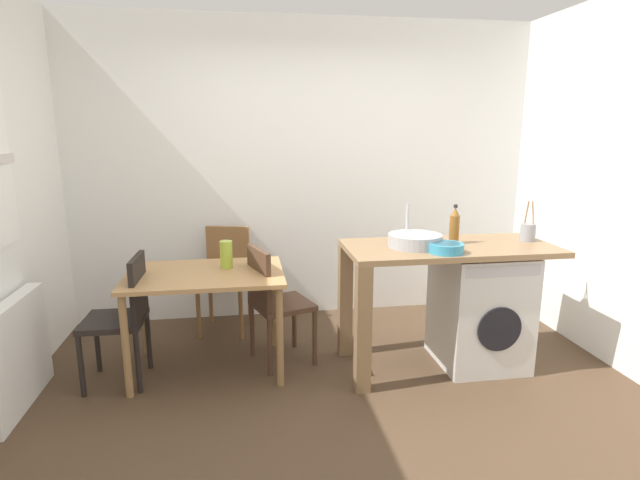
% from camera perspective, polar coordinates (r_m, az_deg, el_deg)
% --- Properties ---
extents(ground_plane, '(5.46, 5.46, 0.00)m').
position_cam_1_polar(ground_plane, '(3.41, 2.36, -18.13)').
color(ground_plane, '#4C3826').
extents(wall_back, '(4.60, 0.10, 2.70)m').
position_cam_1_polar(wall_back, '(4.67, -1.70, 7.80)').
color(wall_back, white).
rests_on(wall_back, ground_plane).
extents(radiator, '(0.10, 0.80, 0.70)m').
position_cam_1_polar(radiator, '(3.75, -31.26, -11.11)').
color(radiator, white).
rests_on(radiator, ground_plane).
extents(dining_table, '(1.10, 0.76, 0.74)m').
position_cam_1_polar(dining_table, '(3.69, -12.87, -5.05)').
color(dining_table, tan).
rests_on(dining_table, ground_plane).
extents(chair_person_seat, '(0.41, 0.41, 0.90)m').
position_cam_1_polar(chair_person_seat, '(3.71, -21.37, -7.69)').
color(chair_person_seat, black).
rests_on(chair_person_seat, ground_plane).
extents(chair_opposite, '(0.51, 0.51, 0.90)m').
position_cam_1_polar(chair_opposite, '(3.75, -5.36, -6.67)').
color(chair_opposite, '#4C3323').
rests_on(chair_opposite, ground_plane).
extents(chair_spare_by_wall, '(0.48, 0.48, 0.90)m').
position_cam_1_polar(chair_spare_by_wall, '(4.46, -10.65, -3.68)').
color(chair_spare_by_wall, olive).
rests_on(chair_spare_by_wall, ground_plane).
extents(kitchen_counter, '(1.50, 0.68, 0.92)m').
position_cam_1_polar(kitchen_counter, '(3.67, 11.37, -3.12)').
color(kitchen_counter, olive).
rests_on(kitchen_counter, ground_plane).
extents(washing_machine, '(0.60, 0.61, 0.86)m').
position_cam_1_polar(washing_machine, '(3.95, 17.68, -7.38)').
color(washing_machine, silver).
rests_on(washing_machine, ground_plane).
extents(sink_basin, '(0.38, 0.38, 0.09)m').
position_cam_1_polar(sink_basin, '(3.60, 10.74, -0.05)').
color(sink_basin, '#9EA0A5').
rests_on(sink_basin, kitchen_counter).
extents(tap, '(0.02, 0.02, 0.28)m').
position_cam_1_polar(tap, '(3.75, 9.88, 1.96)').
color(tap, '#B2B2B7').
rests_on(tap, kitchen_counter).
extents(bottle_tall_green, '(0.07, 0.07, 0.29)m').
position_cam_1_polar(bottle_tall_green, '(3.75, 15.05, 1.54)').
color(bottle_tall_green, brown).
rests_on(bottle_tall_green, kitchen_counter).
extents(mixing_bowl, '(0.24, 0.24, 0.07)m').
position_cam_1_polar(mixing_bowl, '(3.48, 14.14, -0.81)').
color(mixing_bowl, teal).
rests_on(mixing_bowl, kitchen_counter).
extents(utensil_crock, '(0.11, 0.11, 0.30)m').
position_cam_1_polar(utensil_crock, '(4.03, 22.57, 0.88)').
color(utensil_crock, gray).
rests_on(utensil_crock, kitchen_counter).
extents(vase, '(0.09, 0.09, 0.20)m').
position_cam_1_polar(vase, '(3.72, -10.61, -1.62)').
color(vase, '#A8C63D').
rests_on(vase, dining_table).
extents(scissors, '(0.15, 0.06, 0.01)m').
position_cam_1_polar(scissors, '(3.60, 14.43, -0.92)').
color(scissors, '#B2B2B7').
rests_on(scissors, kitchen_counter).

